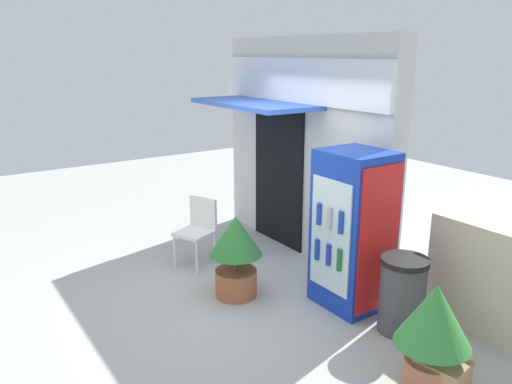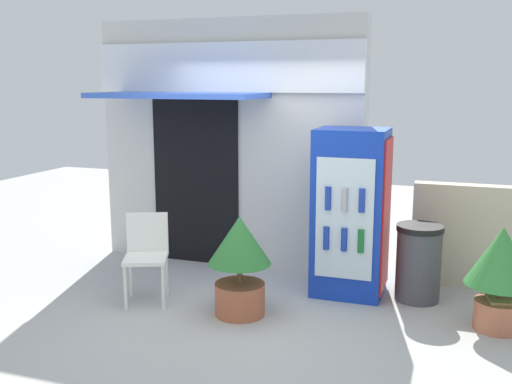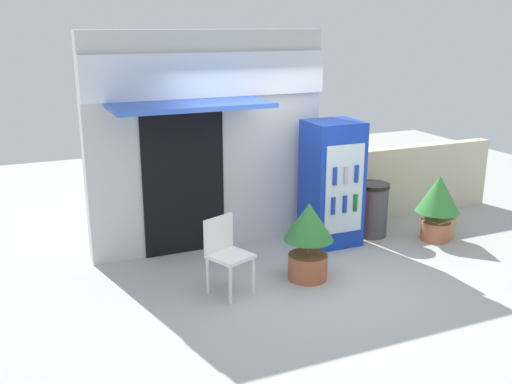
{
  "view_description": "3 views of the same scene",
  "coord_description": "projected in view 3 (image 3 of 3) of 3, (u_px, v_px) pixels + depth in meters",
  "views": [
    {
      "loc": [
        4.64,
        -2.86,
        2.79
      ],
      "look_at": [
        -0.04,
        0.33,
        1.19
      ],
      "focal_mm": 35.07,
      "sensor_mm": 36.0,
      "label": 1
    },
    {
      "loc": [
        2.03,
        -5.17,
        2.26
      ],
      "look_at": [
        0.08,
        0.4,
        1.15
      ],
      "focal_mm": 41.58,
      "sensor_mm": 36.0,
      "label": 2
    },
    {
      "loc": [
        -3.19,
        -5.91,
        3.07
      ],
      "look_at": [
        -0.39,
        0.55,
        1.02
      ],
      "focal_mm": 40.85,
      "sensor_mm": 36.0,
      "label": 3
    }
  ],
  "objects": [
    {
      "name": "ground",
      "position": [
        302.0,
        278.0,
        7.28
      ],
      "size": [
        16.0,
        16.0,
        0.0
      ],
      "primitive_type": "plane",
      "color": "#B2B2AD"
    },
    {
      "name": "trash_bin",
      "position": [
        372.0,
        209.0,
        8.65
      ],
      "size": [
        0.48,
        0.48,
        0.8
      ],
      "color": "#47474C",
      "rests_on": "ground"
    },
    {
      "name": "cardboard_box",
      "position": [
        438.0,
        228.0,
        8.62
      ],
      "size": [
        0.44,
        0.4,
        0.3
      ],
      "primitive_type": "cube",
      "rotation": [
        0.0,
        0.0,
        0.18
      ],
      "color": "tan",
      "rests_on": "ground"
    },
    {
      "name": "drink_cooler",
      "position": [
        332.0,
        183.0,
        8.23
      ],
      "size": [
        0.75,
        0.72,
        1.78
      ],
      "color": "#1438B2",
      "rests_on": "ground"
    },
    {
      "name": "potted_plant_near_shop",
      "position": [
        308.0,
        235.0,
        7.12
      ],
      "size": [
        0.62,
        0.62,
        0.99
      ],
      "color": "#AD5B3D",
      "rests_on": "ground"
    },
    {
      "name": "plastic_chair",
      "position": [
        225.0,
        249.0,
        6.79
      ],
      "size": [
        0.57,
        0.57,
        0.91
      ],
      "color": "white",
      "rests_on": "ground"
    },
    {
      "name": "storefront_building",
      "position": [
        206.0,
        139.0,
        7.95
      ],
      "size": [
        3.33,
        1.18,
        2.99
      ],
      "color": "silver",
      "rests_on": "ground"
    },
    {
      "name": "stone_boundary_wall",
      "position": [
        416.0,
        179.0,
        9.66
      ],
      "size": [
        2.82,
        0.21,
        1.15
      ],
      "primitive_type": "cube",
      "color": "beige",
      "rests_on": "ground"
    },
    {
      "name": "potted_plant_curbside",
      "position": [
        438.0,
        201.0,
        8.42
      ],
      "size": [
        0.63,
        0.63,
        0.97
      ],
      "color": "#BC6B4C",
      "rests_on": "ground"
    }
  ]
}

